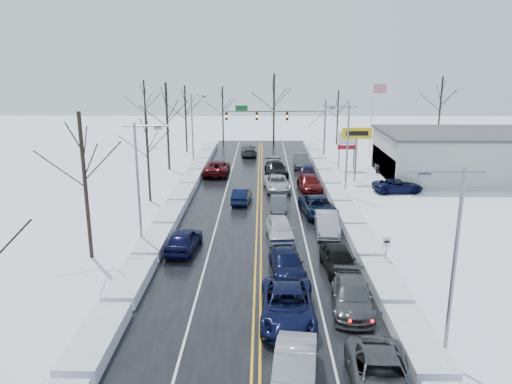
{
  "coord_description": "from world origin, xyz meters",
  "views": [
    {
      "loc": [
        0.26,
        -37.89,
        13.33
      ],
      "look_at": [
        -0.26,
        2.14,
        2.5
      ],
      "focal_mm": 35.0,
      "sensor_mm": 36.0,
      "label": 1
    }
  ],
  "objects_px": {
    "flagpole": "(373,114)",
    "traffic_signal_mast": "(287,119)",
    "oncoming_car_0": "(242,202)",
    "tires_plus_sign": "(357,137)",
    "dealership_building": "(472,155)"
  },
  "relations": [
    {
      "from": "dealership_building",
      "to": "oncoming_car_0",
      "type": "height_order",
      "value": "dealership_building"
    },
    {
      "from": "dealership_building",
      "to": "oncoming_car_0",
      "type": "relative_size",
      "value": 4.72
    },
    {
      "from": "flagpole",
      "to": "dealership_building",
      "type": "distance_m",
      "value": 15.24
    },
    {
      "from": "tires_plus_sign",
      "to": "flagpole",
      "type": "relative_size",
      "value": 0.6
    },
    {
      "from": "tires_plus_sign",
      "to": "dealership_building",
      "type": "distance_m",
      "value": 13.82
    },
    {
      "from": "traffic_signal_mast",
      "to": "tires_plus_sign",
      "type": "bearing_deg",
      "value": -59.54
    },
    {
      "from": "dealership_building",
      "to": "tires_plus_sign",
      "type": "bearing_deg",
      "value": -171.53
    },
    {
      "from": "tires_plus_sign",
      "to": "flagpole",
      "type": "height_order",
      "value": "flagpole"
    },
    {
      "from": "tires_plus_sign",
      "to": "flagpole",
      "type": "bearing_deg",
      "value": 71.56
    },
    {
      "from": "flagpole",
      "to": "oncoming_car_0",
      "type": "relative_size",
      "value": 2.31
    },
    {
      "from": "oncoming_car_0",
      "to": "tires_plus_sign",
      "type": "bearing_deg",
      "value": -140.13
    },
    {
      "from": "traffic_signal_mast",
      "to": "dealership_building",
      "type": "distance_m",
      "value": 23.01
    },
    {
      "from": "traffic_signal_mast",
      "to": "dealership_building",
      "type": "height_order",
      "value": "traffic_signal_mast"
    },
    {
      "from": "flagpole",
      "to": "traffic_signal_mast",
      "type": "bearing_deg",
      "value": -170.27
    },
    {
      "from": "tires_plus_sign",
      "to": "flagpole",
      "type": "xyz_separation_m",
      "value": [
        4.67,
        14.01,
        0.93
      ]
    }
  ]
}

